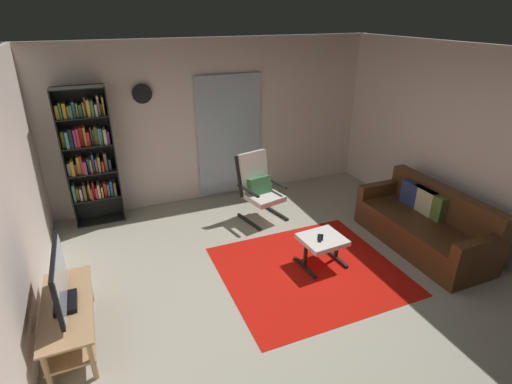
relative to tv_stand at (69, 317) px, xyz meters
name	(u,v)px	position (x,y,z in m)	size (l,w,h in m)	color
ground_plane	(295,291)	(2.37, -0.18, -0.29)	(7.02, 7.02, 0.00)	#AFA996
wall_back	(216,122)	(2.37, 2.72, 1.01)	(5.60, 0.06, 2.60)	silver
wall_right	(489,155)	(5.07, -0.18, 1.01)	(0.06, 6.00, 2.60)	silver
glass_door_panel	(229,136)	(2.57, 2.66, 0.76)	(1.10, 0.01, 2.00)	silver
area_rug	(309,270)	(2.71, 0.10, -0.29)	(2.13, 1.94, 0.01)	red
tv_stand	(69,317)	(0.00, 0.00, 0.00)	(0.46, 1.20, 0.44)	tan
television	(60,282)	(0.00, -0.01, 0.42)	(0.20, 0.87, 0.57)	black
bookshelf_near_tv	(88,153)	(0.37, 2.49, 0.80)	(0.70, 0.30, 2.04)	black
leather_sofa	(425,225)	(4.46, 0.03, 0.01)	(0.81, 1.88, 0.82)	#4F2E16
lounge_armchair	(259,185)	(2.69, 1.68, 0.24)	(0.70, 0.76, 1.02)	black
ottoman	(322,242)	(2.92, 0.17, 0.03)	(0.55, 0.51, 0.39)	white
tv_remote	(320,239)	(2.86, 0.15, 0.11)	(0.04, 0.14, 0.02)	black
cell_phone	(320,237)	(2.89, 0.18, 0.10)	(0.07, 0.14, 0.01)	black
wall_clock	(142,94)	(1.23, 2.65, 1.56)	(0.29, 0.03, 0.29)	silver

